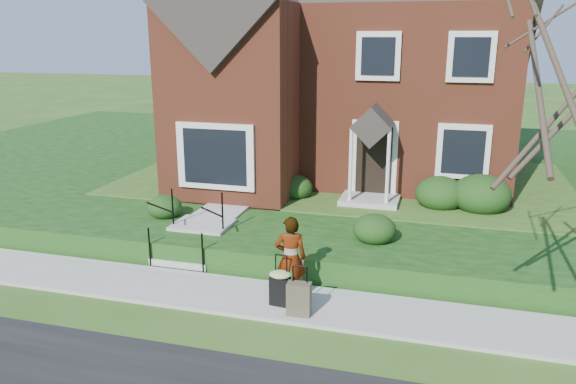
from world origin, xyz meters
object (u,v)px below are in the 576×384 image
(woman, at_px, (291,258))
(suitcase_black, at_px, (280,286))
(front_steps, at_px, (195,237))
(suitcase_olive, at_px, (299,299))

(woman, bearing_deg, suitcase_black, 55.49)
(front_steps, bearing_deg, suitcase_black, -36.81)
(woman, height_order, suitcase_black, woman)
(suitcase_olive, bearing_deg, suitcase_black, 143.84)
(woman, height_order, suitcase_olive, woman)
(suitcase_black, bearing_deg, front_steps, 148.67)
(woman, xyz_separation_m, suitcase_olive, (0.34, -0.63, -0.53))
(woman, relative_size, suitcase_black, 1.67)
(front_steps, bearing_deg, woman, -31.02)
(woman, xyz_separation_m, suitcase_black, (-0.12, -0.33, -0.46))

